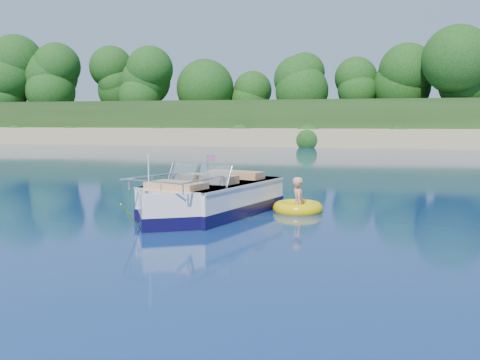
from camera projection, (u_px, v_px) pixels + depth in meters
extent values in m
plane|color=#09183F|center=(94.00, 236.00, 10.31)|extent=(160.00, 160.00, 0.00)
cube|color=#9F875C|center=(313.00, 140.00, 46.88)|extent=(170.00, 8.00, 2.00)
cube|color=black|center=(335.00, 129.00, 72.85)|extent=(170.00, 56.00, 6.00)
cylinder|color=black|center=(136.00, 111.00, 53.35)|extent=(0.44, 0.44, 3.20)
sphere|color=black|center=(135.00, 80.00, 53.01)|extent=(5.28, 5.28, 5.28)
cylinder|color=black|center=(318.00, 109.00, 50.43)|extent=(0.44, 0.44, 3.60)
sphere|color=black|center=(319.00, 72.00, 50.04)|extent=(5.94, 5.94, 5.94)
cube|color=silver|center=(215.00, 202.00, 12.74)|extent=(2.80, 3.91, 0.98)
cube|color=silver|center=(171.00, 212.00, 11.32)|extent=(1.78, 1.78, 0.98)
cube|color=black|center=(215.00, 208.00, 12.75)|extent=(2.83, 3.95, 0.28)
cube|color=black|center=(171.00, 219.00, 11.33)|extent=(1.82, 1.82, 0.28)
cube|color=tan|center=(221.00, 189.00, 12.95)|extent=(2.14, 2.79, 0.09)
cube|color=silver|center=(215.00, 183.00, 12.69)|extent=(2.83, 3.92, 0.06)
cube|color=black|center=(254.00, 191.00, 14.38)|extent=(0.58, 0.46, 0.84)
cube|color=#8C9EA5|center=(184.00, 173.00, 12.31)|extent=(0.76, 0.53, 0.45)
cube|color=#8C9EA5|center=(214.00, 175.00, 11.89)|extent=(0.76, 0.35, 0.45)
cube|color=tan|center=(195.00, 182.00, 12.70)|extent=(0.64, 0.64, 0.37)
cube|color=tan|center=(224.00, 184.00, 12.27)|extent=(0.64, 0.64, 0.37)
cube|color=tan|center=(235.00, 178.00, 13.48)|extent=(1.54, 0.91, 0.35)
cube|color=tan|center=(176.00, 189.00, 11.41)|extent=(1.38, 1.02, 0.32)
cylinder|color=silver|center=(149.00, 174.00, 10.61)|extent=(0.03, 0.03, 0.79)
cube|color=#FF2C1C|center=(211.00, 158.00, 11.89)|extent=(0.20, 0.07, 0.13)
cube|color=silver|center=(147.00, 192.00, 10.61)|extent=(0.11, 0.08, 0.05)
cylinder|color=#EEFB1B|center=(131.00, 218.00, 10.46)|extent=(0.08, 1.00, 0.71)
torus|color=#E1BF05|center=(298.00, 208.00, 13.09)|extent=(1.46, 1.46, 0.32)
torus|color=red|center=(298.00, 207.00, 13.09)|extent=(1.20, 1.20, 0.11)
imported|color=tan|center=(298.00, 212.00, 13.05)|extent=(0.51, 0.80, 1.45)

